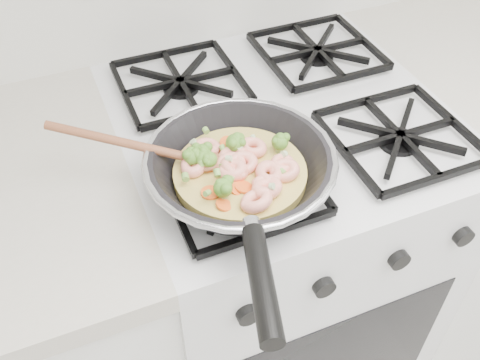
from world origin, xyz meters
name	(u,v)px	position (x,y,z in m)	size (l,w,h in m)	color
stove	(273,259)	(0.00, 1.70, 0.46)	(0.60, 0.60, 0.92)	silver
skillet	(239,170)	(-0.15, 1.54, 0.96)	(0.41, 0.45, 0.09)	black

